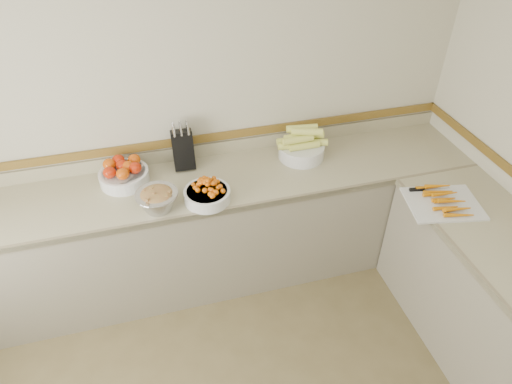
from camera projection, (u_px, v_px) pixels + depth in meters
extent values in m
plane|color=#B9B399|center=(181.00, 109.00, 3.09)|extent=(4.00, 0.00, 4.00)
cube|color=tan|center=(194.00, 186.00, 3.11)|extent=(4.00, 0.65, 0.04)
cube|color=gray|center=(199.00, 234.00, 3.38)|extent=(4.00, 0.63, 0.86)
cube|color=#786C51|center=(202.00, 215.00, 2.87)|extent=(4.00, 0.02, 0.04)
cube|color=tan|center=(186.00, 153.00, 3.30)|extent=(4.00, 0.02, 0.10)
cube|color=brown|center=(185.00, 141.00, 3.24)|extent=(4.00, 0.02, 0.06)
cube|color=black|center=(503.00, 317.00, 2.36)|extent=(0.02, 0.58, 0.06)
cylinder|color=silver|center=(498.00, 326.00, 2.41)|extent=(0.02, 0.50, 0.02)
cube|color=black|center=(183.00, 150.00, 3.17)|extent=(0.15, 0.18, 0.29)
cylinder|color=silver|center=(174.00, 132.00, 3.03)|extent=(0.02, 0.04, 0.08)
cylinder|color=silver|center=(181.00, 131.00, 3.04)|extent=(0.02, 0.04, 0.08)
cylinder|color=silver|center=(188.00, 130.00, 3.05)|extent=(0.02, 0.04, 0.08)
cylinder|color=silver|center=(174.00, 129.00, 3.06)|extent=(0.02, 0.04, 0.08)
cylinder|color=silver|center=(181.00, 129.00, 3.07)|extent=(0.02, 0.04, 0.08)
cylinder|color=silver|center=(188.00, 128.00, 3.08)|extent=(0.02, 0.04, 0.08)
cylinder|color=silver|center=(173.00, 127.00, 3.08)|extent=(0.02, 0.04, 0.08)
cylinder|color=silver|center=(180.00, 126.00, 3.09)|extent=(0.02, 0.04, 0.08)
cylinder|color=silver|center=(187.00, 126.00, 3.10)|extent=(0.02, 0.04, 0.08)
cylinder|color=silver|center=(124.00, 177.00, 3.08)|extent=(0.33, 0.33, 0.09)
torus|color=silver|center=(123.00, 172.00, 3.06)|extent=(0.33, 0.33, 0.01)
cylinder|color=white|center=(123.00, 172.00, 3.06)|extent=(0.29, 0.29, 0.01)
ellipsoid|color=#AE1F06|center=(110.00, 173.00, 2.98)|extent=(0.09, 0.09, 0.07)
ellipsoid|color=#BE4406|center=(123.00, 174.00, 2.97)|extent=(0.09, 0.09, 0.07)
ellipsoid|color=#AE1F06|center=(135.00, 168.00, 3.02)|extent=(0.09, 0.09, 0.07)
ellipsoid|color=#BE4406|center=(109.00, 164.00, 3.05)|extent=(0.09, 0.09, 0.07)
ellipsoid|color=#AE1F06|center=(122.00, 166.00, 3.04)|extent=(0.09, 0.09, 0.07)
ellipsoid|color=#BE4406|center=(134.00, 160.00, 3.10)|extent=(0.09, 0.09, 0.07)
ellipsoid|color=#AE1F06|center=(118.00, 160.00, 3.09)|extent=(0.09, 0.09, 0.07)
ellipsoid|color=#BE4406|center=(128.00, 166.00, 3.03)|extent=(0.09, 0.09, 0.07)
cylinder|color=silver|center=(207.00, 195.00, 2.93)|extent=(0.30, 0.30, 0.08)
torus|color=silver|center=(207.00, 191.00, 2.91)|extent=(0.30, 0.30, 0.01)
cylinder|color=white|center=(207.00, 191.00, 2.91)|extent=(0.26, 0.26, 0.01)
sphere|color=#C55206|center=(206.00, 183.00, 2.88)|extent=(0.03, 0.03, 0.03)
sphere|color=#C55206|center=(207.00, 182.00, 2.87)|extent=(0.03, 0.03, 0.03)
sphere|color=#C55206|center=(209.00, 178.00, 2.96)|extent=(0.03, 0.03, 0.03)
sphere|color=#C55206|center=(209.00, 182.00, 2.90)|extent=(0.03, 0.03, 0.03)
sphere|color=#C55206|center=(214.00, 178.00, 2.97)|extent=(0.03, 0.03, 0.03)
sphere|color=#C55206|center=(204.00, 182.00, 2.90)|extent=(0.03, 0.03, 0.03)
sphere|color=#C55206|center=(214.00, 194.00, 2.83)|extent=(0.03, 0.03, 0.03)
sphere|color=#C55206|center=(218.00, 185.00, 2.90)|extent=(0.03, 0.03, 0.03)
sphere|color=#C55206|center=(216.00, 192.00, 2.84)|extent=(0.03, 0.03, 0.03)
sphere|color=#C55206|center=(211.00, 186.00, 2.86)|extent=(0.03, 0.03, 0.03)
sphere|color=#C55206|center=(197.00, 189.00, 2.86)|extent=(0.03, 0.03, 0.03)
sphere|color=#C55206|center=(205.00, 182.00, 2.86)|extent=(0.03, 0.03, 0.03)
sphere|color=#C55206|center=(210.00, 189.00, 2.85)|extent=(0.03, 0.03, 0.03)
sphere|color=#C55206|center=(216.00, 184.00, 2.91)|extent=(0.03, 0.03, 0.03)
sphere|color=#C55206|center=(206.00, 183.00, 2.87)|extent=(0.03, 0.03, 0.03)
sphere|color=#C55206|center=(197.00, 184.00, 2.91)|extent=(0.03, 0.03, 0.03)
sphere|color=#C55206|center=(207.00, 179.00, 2.95)|extent=(0.03, 0.03, 0.03)
sphere|color=#C55206|center=(206.00, 183.00, 2.87)|extent=(0.03, 0.03, 0.03)
sphere|color=#C55206|center=(197.00, 184.00, 2.90)|extent=(0.03, 0.03, 0.03)
sphere|color=#C55206|center=(194.00, 189.00, 2.87)|extent=(0.03, 0.03, 0.03)
sphere|color=#C55206|center=(213.00, 195.00, 2.82)|extent=(0.03, 0.03, 0.03)
sphere|color=#C55206|center=(209.00, 183.00, 2.87)|extent=(0.03, 0.03, 0.03)
sphere|color=#C55206|center=(204.00, 182.00, 2.87)|extent=(0.03, 0.03, 0.03)
sphere|color=#C55206|center=(207.00, 192.00, 2.83)|extent=(0.03, 0.03, 0.03)
sphere|color=#C55206|center=(198.00, 190.00, 2.85)|extent=(0.03, 0.03, 0.03)
sphere|color=#C55206|center=(205.00, 185.00, 2.85)|extent=(0.03, 0.03, 0.03)
sphere|color=#C55206|center=(198.00, 187.00, 2.87)|extent=(0.03, 0.03, 0.03)
sphere|color=#C55206|center=(206.00, 181.00, 2.90)|extent=(0.03, 0.03, 0.03)
sphere|color=#C55206|center=(205.00, 190.00, 2.84)|extent=(0.03, 0.03, 0.03)
sphere|color=#C55206|center=(211.00, 184.00, 2.86)|extent=(0.03, 0.03, 0.03)
sphere|color=#C55206|center=(207.00, 180.00, 2.93)|extent=(0.03, 0.03, 0.03)
sphere|color=#C55206|center=(204.00, 181.00, 2.89)|extent=(0.03, 0.03, 0.03)
sphere|color=#C55206|center=(206.00, 180.00, 2.92)|extent=(0.03, 0.03, 0.03)
sphere|color=#C55206|center=(207.00, 182.00, 2.86)|extent=(0.03, 0.03, 0.03)
sphere|color=#C55206|center=(205.00, 181.00, 2.87)|extent=(0.03, 0.03, 0.03)
sphere|color=#C55206|center=(197.00, 183.00, 2.90)|extent=(0.03, 0.03, 0.03)
sphere|color=#C55206|center=(204.00, 178.00, 2.97)|extent=(0.03, 0.03, 0.03)
sphere|color=#C55206|center=(204.00, 195.00, 2.82)|extent=(0.03, 0.03, 0.03)
sphere|color=#C55206|center=(209.00, 184.00, 2.87)|extent=(0.03, 0.03, 0.03)
sphere|color=#C55206|center=(208.00, 185.00, 2.86)|extent=(0.03, 0.03, 0.03)
sphere|color=#C55206|center=(208.00, 181.00, 2.87)|extent=(0.03, 0.03, 0.03)
sphere|color=#C55206|center=(203.00, 189.00, 2.85)|extent=(0.03, 0.03, 0.03)
cylinder|color=silver|center=(301.00, 151.00, 3.32)|extent=(0.33, 0.33, 0.10)
torus|color=silver|center=(302.00, 146.00, 3.29)|extent=(0.33, 0.33, 0.01)
cylinder|color=#CDD057|center=(293.00, 145.00, 3.24)|extent=(0.23, 0.08, 0.05)
cylinder|color=#CDD057|center=(304.00, 146.00, 3.24)|extent=(0.22, 0.05, 0.05)
cylinder|color=#CDD057|center=(312.00, 142.00, 3.28)|extent=(0.23, 0.11, 0.05)
cylinder|color=#CDD057|center=(292.00, 140.00, 3.29)|extent=(0.22, 0.07, 0.05)
cylinder|color=#CDD057|center=(304.00, 138.00, 3.32)|extent=(0.23, 0.12, 0.05)
cylinder|color=#CDD057|center=(299.00, 137.00, 3.24)|extent=(0.22, 0.06, 0.05)
cylinder|color=#CDD057|center=(308.00, 134.00, 3.26)|extent=(0.23, 0.10, 0.05)
cylinder|color=#CDD057|center=(302.00, 128.00, 3.24)|extent=(0.23, 0.08, 0.05)
cylinder|color=#CDD057|center=(298.00, 140.00, 3.21)|extent=(0.22, 0.06, 0.05)
cylinder|color=#CDD057|center=(307.00, 132.00, 3.20)|extent=(0.23, 0.12, 0.05)
cylinder|color=#B2B2BA|center=(158.00, 201.00, 2.85)|extent=(0.27, 0.27, 0.12)
torus|color=#B2B2BA|center=(156.00, 194.00, 2.81)|extent=(0.27, 0.27, 0.01)
ellipsoid|color=#A21213|center=(157.00, 195.00, 2.82)|extent=(0.22, 0.22, 0.07)
cube|color=#A21213|center=(149.00, 191.00, 2.82)|extent=(0.02, 0.02, 0.02)
cube|color=#6FA751|center=(154.00, 193.00, 2.78)|extent=(0.03, 0.03, 0.02)
cube|color=#A21213|center=(152.00, 188.00, 2.82)|extent=(0.03, 0.03, 0.02)
cube|color=#6FA751|center=(158.00, 191.00, 2.82)|extent=(0.02, 0.02, 0.02)
cube|color=#A21213|center=(147.00, 200.00, 2.74)|extent=(0.03, 0.03, 0.02)
cube|color=#6FA751|center=(156.00, 192.00, 2.80)|extent=(0.02, 0.02, 0.02)
cube|color=#A21213|center=(170.00, 192.00, 2.80)|extent=(0.03, 0.03, 0.02)
cube|color=#6FA751|center=(145.00, 191.00, 2.82)|extent=(0.02, 0.02, 0.02)
cube|color=#A21213|center=(156.00, 193.00, 2.80)|extent=(0.02, 0.02, 0.02)
cube|color=#6FA751|center=(157.00, 191.00, 2.81)|extent=(0.02, 0.02, 0.02)
cube|color=#A21213|center=(155.00, 194.00, 2.80)|extent=(0.03, 0.03, 0.02)
cube|color=#6FA751|center=(153.00, 192.00, 2.80)|extent=(0.02, 0.02, 0.02)
cube|color=#A21213|center=(157.00, 194.00, 2.78)|extent=(0.02, 0.02, 0.02)
cube|color=#6FA751|center=(166.00, 196.00, 2.77)|extent=(0.02, 0.02, 0.02)
cube|color=silver|center=(443.00, 204.00, 2.91)|extent=(0.51, 0.43, 0.01)
cone|color=#C56C06|center=(457.00, 215.00, 2.79)|extent=(0.18, 0.06, 0.03)
cone|color=#C56C06|center=(456.00, 210.00, 2.80)|extent=(0.18, 0.06, 0.03)
cone|color=#C56C06|center=(452.00, 210.00, 2.83)|extent=(0.18, 0.06, 0.03)
cone|color=#C56C06|center=(450.00, 207.00, 2.85)|extent=(0.18, 0.06, 0.03)
cone|color=#C56C06|center=(448.00, 202.00, 2.86)|extent=(0.18, 0.06, 0.03)
cone|color=#C56C06|center=(445.00, 202.00, 2.89)|extent=(0.18, 0.06, 0.03)
cone|color=#C56C06|center=(442.00, 199.00, 2.91)|extent=(0.18, 0.06, 0.03)
cone|color=#C56C06|center=(441.00, 194.00, 2.92)|extent=(0.18, 0.06, 0.03)
cone|color=#C56C06|center=(438.00, 194.00, 2.95)|extent=(0.18, 0.06, 0.03)
cone|color=#C56C06|center=(435.00, 192.00, 2.97)|extent=(0.18, 0.06, 0.03)
cone|color=#C56C06|center=(434.00, 187.00, 2.98)|extent=(0.18, 0.06, 0.03)
cone|color=#C56C06|center=(431.00, 187.00, 3.01)|extent=(0.18, 0.06, 0.03)
cube|color=silver|center=(435.00, 187.00, 3.03)|extent=(0.19, 0.07, 0.00)
cube|color=black|center=(417.00, 189.00, 3.00)|extent=(0.10, 0.04, 0.02)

